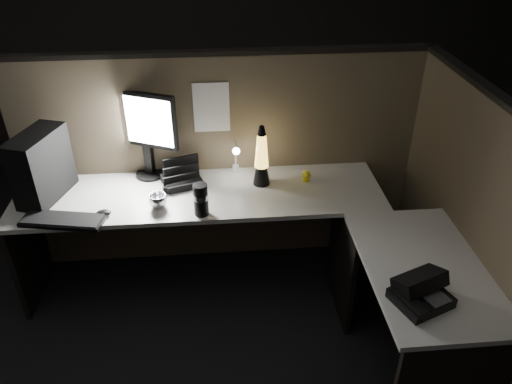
{
  "coord_description": "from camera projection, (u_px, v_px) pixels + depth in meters",
  "views": [
    {
      "loc": [
        -0.03,
        -2.06,
        2.4
      ],
      "look_at": [
        0.18,
        0.35,
        0.88
      ],
      "focal_mm": 35.0,
      "sensor_mm": 36.0,
      "label": 1
    }
  ],
  "objects": [
    {
      "name": "floor",
      "position": [
        231.0,
        346.0,
        3.02
      ],
      "size": [
        6.0,
        6.0,
        0.0
      ],
      "primitive_type": "plane",
      "color": "black",
      "rests_on": "ground"
    },
    {
      "name": "room_shell",
      "position": [
        221.0,
        92.0,
        2.16
      ],
      "size": [
        6.0,
        6.0,
        6.0
      ],
      "color": "silver",
      "rests_on": "ground"
    },
    {
      "name": "partition_back",
      "position": [
        222.0,
        164.0,
        3.4
      ],
      "size": [
        2.66,
        0.06,
        1.5
      ],
      "primitive_type": "cube",
      "color": "brown",
      "rests_on": "ground"
    },
    {
      "name": "partition_right",
      "position": [
        463.0,
        225.0,
        2.8
      ],
      "size": [
        0.06,
        1.66,
        1.5
      ],
      "primitive_type": "cube",
      "color": "brown",
      "rests_on": "ground"
    },
    {
      "name": "desk",
      "position": [
        257.0,
        243.0,
        2.94
      ],
      "size": [
        2.6,
        1.6,
        0.73
      ],
      "color": "#BCB9B1",
      "rests_on": "ground"
    },
    {
      "name": "pc_tower",
      "position": [
        41.0,
        166.0,
        2.99
      ],
      "size": [
        0.3,
        0.44,
        0.42
      ],
      "primitive_type": "cube",
      "rotation": [
        0.0,
        0.0,
        -0.32
      ],
      "color": "black",
      "rests_on": "desk"
    },
    {
      "name": "monitor",
      "position": [
        145.0,
        127.0,
        3.14
      ],
      "size": [
        0.42,
        0.22,
        0.57
      ],
      "rotation": [
        0.0,
        0.0,
        -0.42
      ],
      "color": "black",
      "rests_on": "desk"
    },
    {
      "name": "keyboard",
      "position": [
        63.0,
        220.0,
        2.85
      ],
      "size": [
        0.49,
        0.25,
        0.02
      ],
      "primitive_type": "cube",
      "rotation": [
        0.0,
        0.0,
        -0.2
      ],
      "color": "black",
      "rests_on": "desk"
    },
    {
      "name": "mouse",
      "position": [
        103.0,
        213.0,
        2.91
      ],
      "size": [
        0.1,
        0.07,
        0.03
      ],
      "primitive_type": "ellipsoid",
      "rotation": [
        0.0,
        0.0,
        0.12
      ],
      "color": "black",
      "rests_on": "desk"
    },
    {
      "name": "clip_lamp",
      "position": [
        236.0,
        157.0,
        3.24
      ],
      "size": [
        0.05,
        0.18,
        0.24
      ],
      "color": "silver",
      "rests_on": "desk"
    },
    {
      "name": "organizer",
      "position": [
        182.0,
        177.0,
        3.21
      ],
      "size": [
        0.29,
        0.27,
        0.18
      ],
      "rotation": [
        0.0,
        0.0,
        0.32
      ],
      "color": "black",
      "rests_on": "desk"
    },
    {
      "name": "lava_lamp",
      "position": [
        262.0,
        160.0,
        3.13
      ],
      "size": [
        0.11,
        0.11,
        0.41
      ],
      "color": "black",
      "rests_on": "desk"
    },
    {
      "name": "travel_mug",
      "position": [
        201.0,
        200.0,
        2.88
      ],
      "size": [
        0.09,
        0.09,
        0.2
      ],
      "primitive_type": "cylinder",
      "color": "black",
      "rests_on": "desk"
    },
    {
      "name": "steel_mug",
      "position": [
        158.0,
        201.0,
        2.97
      ],
      "size": [
        0.11,
        0.11,
        0.09
      ],
      "primitive_type": "imported",
      "rotation": [
        0.0,
        0.0,
        0.04
      ],
      "color": "#BBBBC2",
      "rests_on": "desk"
    },
    {
      "name": "figurine",
      "position": [
        306.0,
        175.0,
        3.22
      ],
      "size": [
        0.06,
        0.06,
        0.06
      ],
      "primitive_type": "sphere",
      "color": "yellow",
      "rests_on": "desk"
    },
    {
      "name": "pinned_paper",
      "position": [
        211.0,
        108.0,
        3.14
      ],
      "size": [
        0.23,
        0.0,
        0.33
      ],
      "primitive_type": "cube",
      "color": "white",
      "rests_on": "partition_back"
    },
    {
      "name": "desk_phone",
      "position": [
        420.0,
        291.0,
        2.3
      ],
      "size": [
        0.3,
        0.3,
        0.14
      ],
      "rotation": [
        0.0,
        0.0,
        0.38
      ],
      "color": "black",
      "rests_on": "desk"
    }
  ]
}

